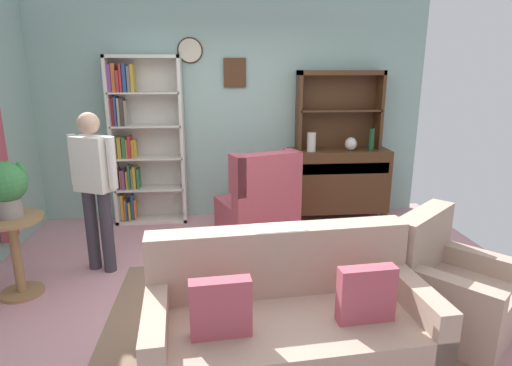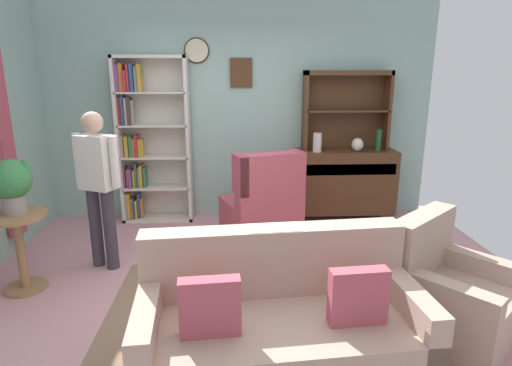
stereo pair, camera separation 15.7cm
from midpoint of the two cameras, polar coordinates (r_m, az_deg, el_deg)
ground_plane at (r=3.98m, az=-2.36°, el=-14.29°), size 5.40×4.60×0.02m
wall_back at (r=5.62m, az=-3.77°, el=9.65°), size 5.00×0.09×2.80m
area_rug at (r=3.73m, az=1.10°, el=-16.23°), size 2.70×1.72×0.01m
bookshelf at (r=5.57m, az=-15.99°, el=5.48°), size 0.90×0.30×2.10m
sideboard at (r=5.71m, az=10.14°, el=0.39°), size 1.30×0.45×0.92m
sideboard_hutch at (r=5.65m, az=10.34°, el=11.03°), size 1.10×0.26×1.00m
vase_tall at (r=5.43m, az=6.64°, el=5.50°), size 0.11×0.11×0.24m
vase_round at (r=5.58m, az=11.85°, el=5.17°), size 0.15×0.15×0.17m
bottle_wine at (r=5.63m, az=14.49°, el=5.68°), size 0.07×0.07×0.28m
couch_floral at (r=2.93m, az=2.66°, el=-18.69°), size 1.86×0.99×0.90m
armchair_floral at (r=3.64m, az=23.49°, el=-13.26°), size 1.08×1.08×0.88m
wingback_chair at (r=4.97m, az=-0.46°, el=-3.14°), size 1.00×1.01×1.05m
plant_stand at (r=4.30m, az=-30.57°, el=-7.54°), size 0.52×0.52×0.72m
potted_plant_large at (r=4.17m, az=-31.42°, el=-0.21°), size 0.34×0.34×0.48m
person_reading at (r=4.32m, az=-21.87°, el=0.17°), size 0.50×0.33×1.56m
coffee_table at (r=3.67m, az=3.57°, el=-10.60°), size 0.80×0.50×0.42m
book_stack at (r=3.56m, az=3.38°, el=-9.76°), size 0.21×0.15×0.05m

